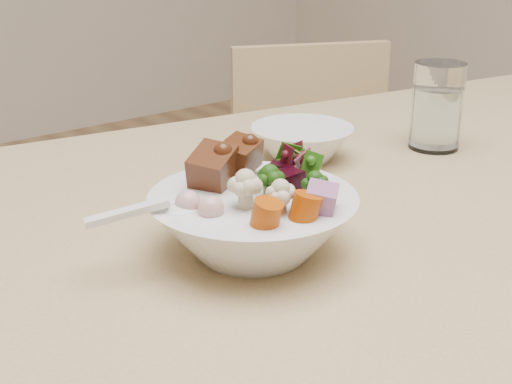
% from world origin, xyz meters
% --- Properties ---
extents(dining_table, '(1.80, 1.21, 0.78)m').
position_xyz_m(dining_table, '(0.14, -0.04, 0.70)').
color(dining_table, tan).
rests_on(dining_table, ground).
extents(chair_far, '(0.50, 0.50, 0.81)m').
position_xyz_m(chair_far, '(0.51, 0.63, 0.45)').
color(chair_far, tan).
rests_on(chair_far, ground).
extents(food_bowl, '(0.20, 0.20, 0.11)m').
position_xyz_m(food_bowl, '(-0.17, 0.03, 0.82)').
color(food_bowl, white).
rests_on(food_bowl, dining_table).
extents(soup_spoon, '(0.11, 0.06, 0.02)m').
position_xyz_m(soup_spoon, '(-0.25, 0.04, 0.84)').
color(soup_spoon, white).
rests_on(soup_spoon, food_bowl).
extents(water_glass, '(0.07, 0.07, 0.12)m').
position_xyz_m(water_glass, '(0.23, 0.13, 0.84)').
color(water_glass, white).
rests_on(water_glass, dining_table).
extents(side_bowl, '(0.14, 0.14, 0.05)m').
position_xyz_m(side_bowl, '(0.06, 0.20, 0.80)').
color(side_bowl, white).
rests_on(side_bowl, dining_table).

